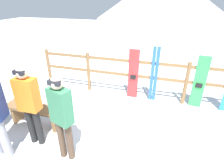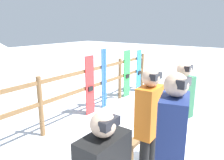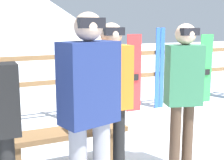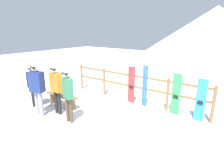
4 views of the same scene
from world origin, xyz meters
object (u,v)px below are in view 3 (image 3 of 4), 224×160
Objects in this scene: ski_pair_blue at (160,68)px; snowboard_red at (134,74)px; snowboard_green at (206,69)px; bench at (65,141)px; person_orange at (111,92)px; person_plaid_green at (183,88)px; person_navy at (89,104)px.

snowboard_red is at bearing -179.66° from ski_pair_blue.
snowboard_red is 0.59m from ski_pair_blue.
bench is at bearing -152.78° from snowboard_green.
person_orange is 1.05× the size of ski_pair_blue.
snowboard_red is (1.94, 1.90, 0.38)m from bench.
person_orange reaches higher than person_plaid_green.
person_orange is 1.14× the size of snowboard_red.
snowboard_red is at bearing 72.87° from person_plaid_green.
snowboard_red is at bearing 180.00° from snowboard_green.
bench is 0.85× the size of person_orange.
person_navy reaches higher than bench.
ski_pair_blue reaches higher than snowboard_red.
bench is 0.86× the size of person_plaid_green.
ski_pair_blue is (2.15, 2.37, -0.19)m from person_orange.
person_navy is 1.19× the size of snowboard_red.
person_plaid_green is 1.23m from person_navy.
person_navy is 3.82m from ski_pair_blue.
person_orange is 0.95× the size of person_navy.
bench is at bearing -142.93° from ski_pair_blue.
person_orange is at bearing -123.45° from snowboard_red.
person_plaid_green is 1.13× the size of snowboard_red.
person_orange is (-0.79, 0.16, -0.00)m from person_plaid_green.
person_navy is 1.11× the size of ski_pair_blue.
snowboard_red is (0.78, 2.53, -0.26)m from person_plaid_green.
ski_pair_blue is at bearing 0.34° from snowboard_red.
snowboard_red reaches higher than snowboard_green.
person_navy reaches higher than person_plaid_green.
ski_pair_blue is (1.36, 2.53, -0.20)m from person_plaid_green.
person_navy is 1.22× the size of snowboard_green.
ski_pair_blue is at bearing 179.83° from snowboard_green.
person_plaid_green is 0.99× the size of person_orange.
person_orange is at bearing -51.59° from bench.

